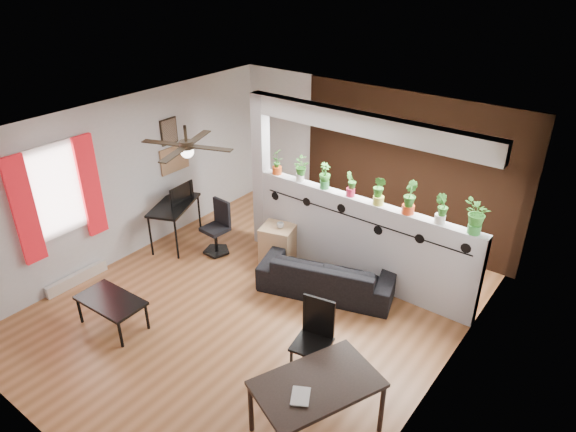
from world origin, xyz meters
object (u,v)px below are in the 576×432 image
at_px(potted_plant_4, 379,189).
at_px(office_chair, 218,231).
at_px(potted_plant_6, 441,208).
at_px(potted_plant_1, 300,169).
at_px(ceiling_fan, 187,147).
at_px(potted_plant_7, 477,216).
at_px(potted_plant_5, 410,197).
at_px(folding_chair, 315,332).
at_px(potted_plant_2, 325,175).
at_px(computer_desk, 174,208).
at_px(dining_table, 317,388).
at_px(sofa, 327,275).
at_px(coffee_table, 111,302).
at_px(potted_plant_3, 351,183).
at_px(cube_shelf, 278,244).
at_px(potted_plant_0, 277,161).
at_px(cup, 280,225).

height_order(potted_plant_4, office_chair, potted_plant_4).
bearing_deg(potted_plant_6, potted_plant_1, -180.00).
relative_size(ceiling_fan, potted_plant_7, 2.60).
height_order(potted_plant_5, folding_chair, potted_plant_5).
height_order(potted_plant_2, potted_plant_5, potted_plant_5).
height_order(computer_desk, office_chair, office_chair).
height_order(dining_table, folding_chair, folding_chair).
xyz_separation_m(potted_plant_5, office_chair, (-2.95, -0.72, -1.20)).
xyz_separation_m(potted_plant_7, dining_table, (-0.51, -2.72, -0.98)).
bearing_deg(dining_table, sofa, 120.77).
relative_size(computer_desk, folding_chair, 1.13).
height_order(potted_plant_6, coffee_table, potted_plant_6).
bearing_deg(potted_plant_2, potted_plant_1, 180.00).
height_order(potted_plant_2, potted_plant_3, potted_plant_2).
distance_m(potted_plant_3, cube_shelf, 1.68).
bearing_deg(potted_plant_1, potted_plant_5, 0.00).
bearing_deg(coffee_table, potted_plant_3, 58.16).
bearing_deg(potted_plant_6, computer_desk, -167.29).
distance_m(potted_plant_0, office_chair, 1.54).
relative_size(potted_plant_4, potted_plant_6, 1.07).
height_order(potted_plant_0, folding_chair, potted_plant_0).
xyz_separation_m(sofa, cup, (-1.04, 0.23, 0.39)).
xyz_separation_m(potted_plant_7, office_chair, (-3.85, -0.72, -1.19)).
xyz_separation_m(sofa, coffee_table, (-1.85, -2.39, 0.11)).
relative_size(office_chair, folding_chair, 0.88).
relative_size(potted_plant_5, sofa, 0.25).
distance_m(potted_plant_1, potted_plant_3, 0.90).
xyz_separation_m(potted_plant_2, potted_plant_6, (1.81, 0.00, 0.00)).
distance_m(computer_desk, coffee_table, 2.26).
bearing_deg(potted_plant_5, potted_plant_3, 180.00).
bearing_deg(potted_plant_3, cube_shelf, -162.55).
relative_size(potted_plant_1, cube_shelf, 0.61).
bearing_deg(sofa, potted_plant_6, -174.35).
height_order(sofa, dining_table, dining_table).
relative_size(cup, coffee_table, 0.12).
distance_m(ceiling_fan, dining_table, 3.30).
bearing_deg(potted_plant_4, sofa, -127.90).
distance_m(potted_plant_2, sofa, 1.48).
bearing_deg(potted_plant_4, office_chair, -163.82).
relative_size(ceiling_fan, potted_plant_3, 3.20).
height_order(potted_plant_2, computer_desk, potted_plant_2).
bearing_deg(potted_plant_4, potted_plant_3, 180.00).
relative_size(potted_plant_4, cup, 3.78).
height_order(potted_plant_6, folding_chair, potted_plant_6).
relative_size(potted_plant_2, cup, 3.47).
xyz_separation_m(potted_plant_0, coffee_table, (-0.48, -2.96, -1.19)).
distance_m(office_chair, dining_table, 3.90).
height_order(potted_plant_3, sofa, potted_plant_3).
bearing_deg(dining_table, potted_plant_0, 134.21).
distance_m(ceiling_fan, office_chair, 2.30).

